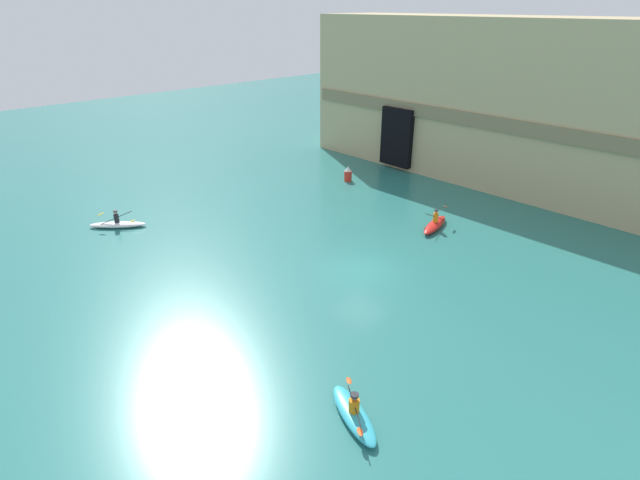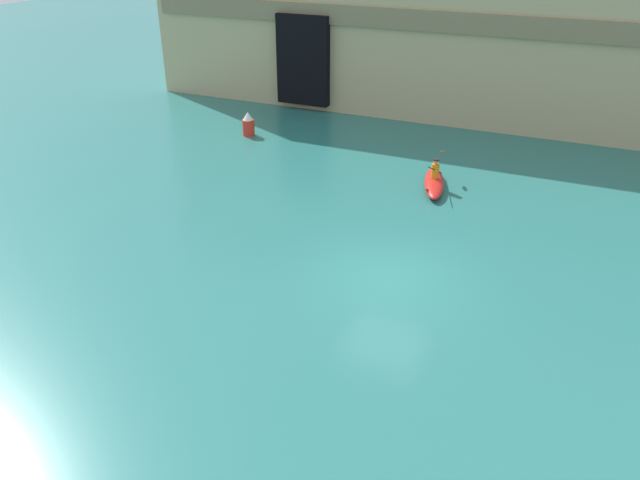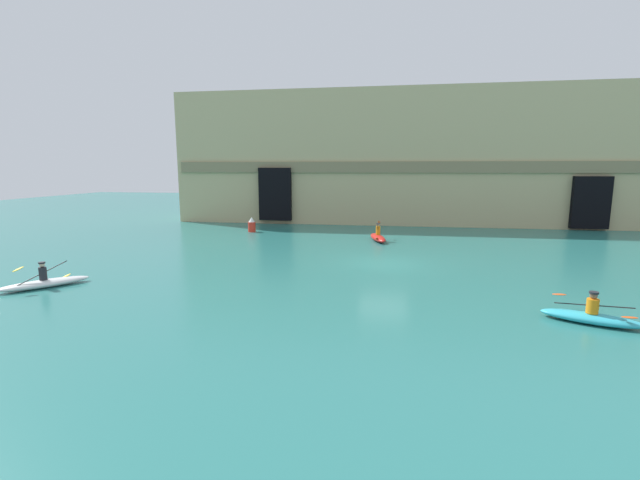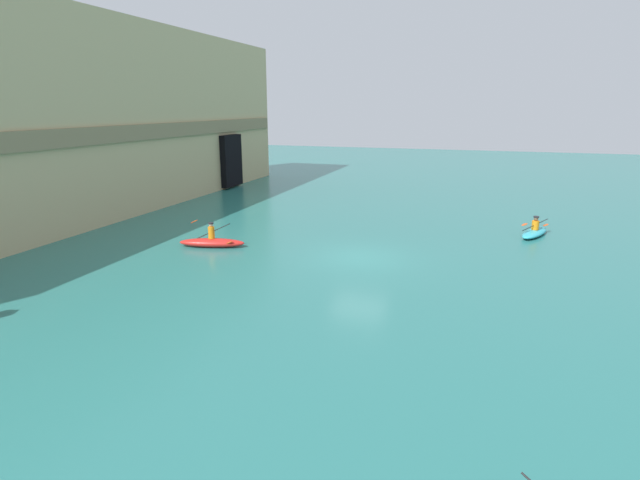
% 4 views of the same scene
% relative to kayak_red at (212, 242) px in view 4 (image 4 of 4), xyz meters
% --- Properties ---
extents(ground_plane, '(120.00, 120.00, 0.00)m').
position_rel_kayak_red_xyz_m(ground_plane, '(0.52, -7.19, -0.25)').
color(ground_plane, '#28706B').
extents(cliff_bluff, '(43.05, 7.63, 11.64)m').
position_rel_kayak_red_xyz_m(cliff_bluff, '(2.95, 11.48, 5.55)').
color(cliff_bluff, tan).
rests_on(cliff_bluff, ground).
extents(kayak_red, '(1.53, 3.25, 1.30)m').
position_rel_kayak_red_xyz_m(kayak_red, '(0.00, 0.00, 0.00)').
color(kayak_red, red).
rests_on(kayak_red, ground).
extents(kayak_cyan, '(3.00, 1.84, 1.05)m').
position_rel_kayak_red_xyz_m(kayak_cyan, '(7.20, -14.91, -0.03)').
color(kayak_cyan, '#33B2C6').
rests_on(kayak_cyan, ground).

